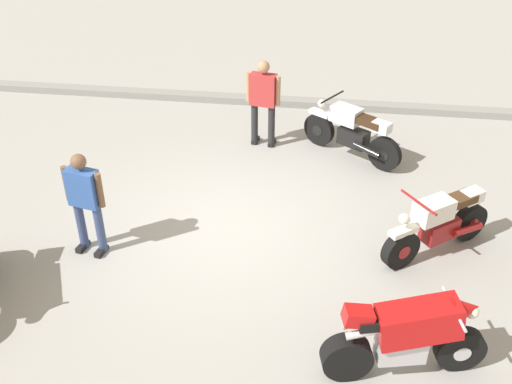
{
  "coord_description": "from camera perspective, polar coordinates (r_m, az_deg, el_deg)",
  "views": [
    {
      "loc": [
        1.5,
        -7.57,
        5.74
      ],
      "look_at": [
        0.51,
        -0.07,
        0.75
      ],
      "focal_mm": 42.46,
      "sensor_mm": 36.0,
      "label": 1
    }
  ],
  "objects": [
    {
      "name": "ground_plane",
      "position": [
        9.62,
        -2.95,
        -3.27
      ],
      "size": [
        40.0,
        40.0,
        0.0
      ],
      "primitive_type": "plane",
      "color": "#9E9E99"
    },
    {
      "name": "motorcycle_red_sportbike",
      "position": [
        7.27,
        14.13,
        -12.95
      ],
      "size": [
        1.94,
        0.78,
        1.14
      ],
      "rotation": [
        0.0,
        0.0,
        0.22
      ],
      "color": "black",
      "rests_on": "ground"
    },
    {
      "name": "motorcycle_silver_cruiser",
      "position": [
        11.35,
        9.03,
        5.62
      ],
      "size": [
        1.81,
        1.25,
        1.09
      ],
      "rotation": [
        0.0,
        0.0,
        2.56
      ],
      "color": "black",
      "rests_on": "ground"
    },
    {
      "name": "curb_edge",
      "position": [
        13.5,
        0.47,
        8.63
      ],
      "size": [
        14.0,
        0.3,
        0.15
      ],
      "primitive_type": "cube",
      "color": "gray",
      "rests_on": "ground"
    },
    {
      "name": "motorcycle_cream_vintage",
      "position": [
        9.21,
        16.83,
        -2.98
      ],
      "size": [
        1.65,
        1.3,
        1.07
      ],
      "rotation": [
        0.0,
        0.0,
        3.79
      ],
      "color": "black",
      "rests_on": "ground"
    },
    {
      "name": "person_in_blue_shirt",
      "position": [
        8.95,
        -15.8,
        -0.54
      ],
      "size": [
        0.64,
        0.39,
        1.63
      ],
      "rotation": [
        0.0,
        0.0,
        4.5
      ],
      "color": "#384772",
      "rests_on": "ground"
    },
    {
      "name": "person_in_red_shirt",
      "position": [
        11.41,
        0.68,
        8.84
      ],
      "size": [
        0.67,
        0.38,
        1.72
      ],
      "rotation": [
        0.0,
        0.0,
        1.39
      ],
      "color": "#262628",
      "rests_on": "ground"
    }
  ]
}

